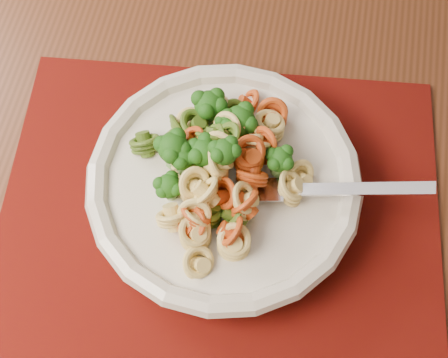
% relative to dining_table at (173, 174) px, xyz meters
% --- Properties ---
extents(dining_table, '(1.69, 1.30, 0.78)m').
position_rel_dining_table_xyz_m(dining_table, '(0.00, 0.00, 0.00)').
color(dining_table, '#532917').
rests_on(dining_table, ground).
extents(placemat, '(0.48, 0.43, 0.00)m').
position_rel_dining_table_xyz_m(placemat, '(0.08, -0.06, 0.10)').
color(placemat, '#521003').
rests_on(placemat, dining_table).
extents(pasta_bowl, '(0.25, 0.25, 0.05)m').
position_rel_dining_table_xyz_m(pasta_bowl, '(0.08, -0.04, 0.13)').
color(pasta_bowl, beige).
rests_on(pasta_bowl, placemat).
extents(pasta_broccoli_heap, '(0.21, 0.21, 0.06)m').
position_rel_dining_table_xyz_m(pasta_broccoli_heap, '(0.08, -0.04, 0.15)').
color(pasta_broccoli_heap, '#EDDA75').
rests_on(pasta_broccoli_heap, pasta_bowl).
extents(fork, '(0.18, 0.07, 0.08)m').
position_rel_dining_table_xyz_m(fork, '(0.12, -0.04, 0.15)').
color(fork, silver).
rests_on(fork, pasta_bowl).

